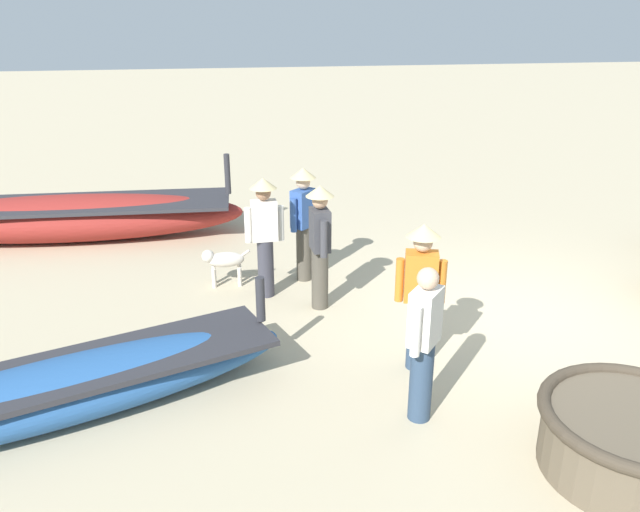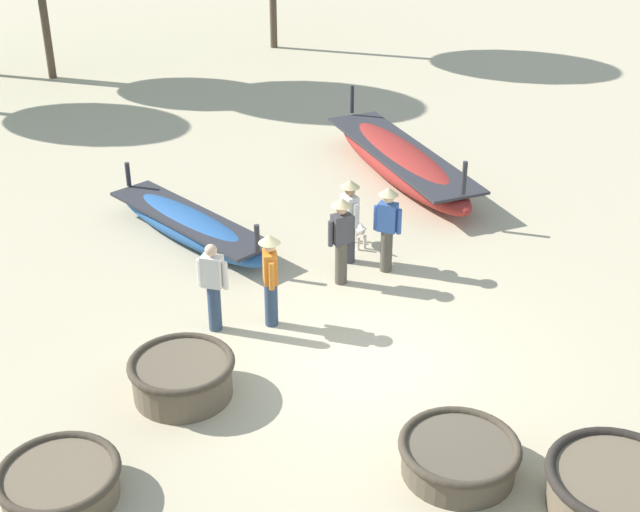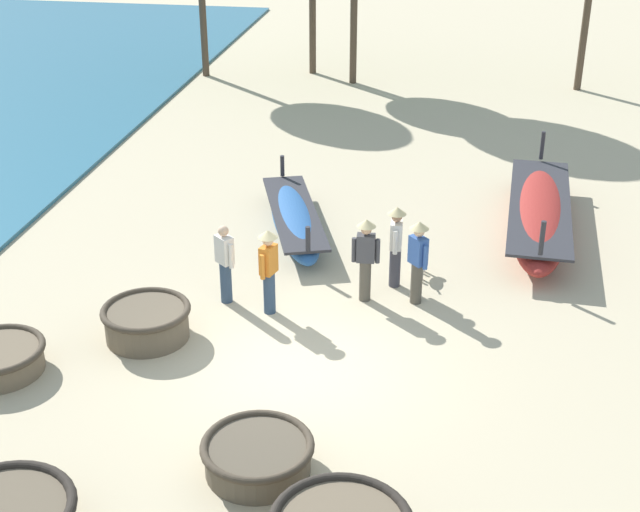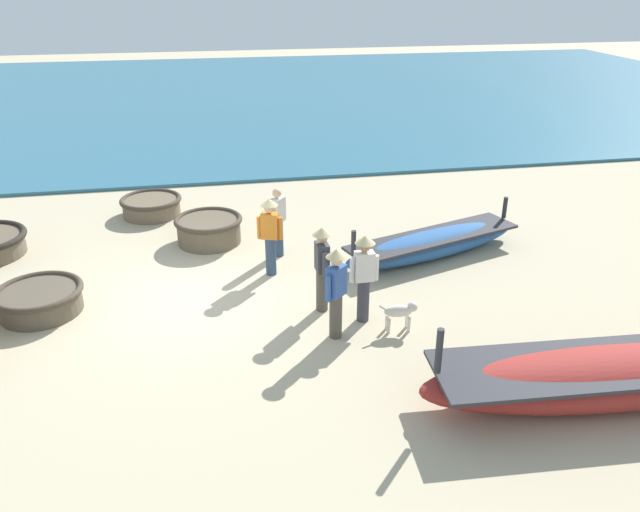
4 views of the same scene
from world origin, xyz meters
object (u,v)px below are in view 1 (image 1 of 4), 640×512
long_boat_green_hull (69,217)px  dog (223,261)px  coracle_beside_post (631,438)px  fisherman_with_hat (304,217)px  fisherman_by_coracle (424,341)px  long_boat_ochre_hull (64,389)px  fisherman_hauling (265,230)px  fisherman_standing_left (420,288)px  fisherman_standing_right (320,239)px

long_boat_green_hull → dog: (-2.45, -2.52, -0.03)m
coracle_beside_post → fisherman_with_hat: (4.58, 2.04, 0.63)m
fisherman_by_coracle → fisherman_with_hat: fisherman_with_hat is taller
dog → long_boat_ochre_hull: bearing=150.3°
fisherman_with_hat → fisherman_hauling: bearing=127.2°
long_boat_green_hull → fisherman_with_hat: fisherman_with_hat is taller
fisherman_standing_left → fisherman_hauling: (2.19, 1.42, 0.00)m
fisherman_standing_right → fisherman_by_coracle: fisherman_standing_right is taller
fisherman_standing_left → dog: 3.36m
coracle_beside_post → fisherman_with_hat: fisherman_with_hat is taller
fisherman_standing_right → dog: size_ratio=2.43×
fisherman_standing_left → fisherman_by_coracle: bearing=163.2°
long_boat_green_hull → fisherman_hauling: size_ratio=3.59×
coracle_beside_post → fisherman_standing_right: fisherman_standing_right is taller
fisherman_with_hat → fisherman_standing_left: bearing=-162.8°
fisherman_with_hat → dog: (0.00, 1.17, -0.59)m
fisherman_standing_left → dog: bearing=36.8°
fisherman_by_coracle → dog: (3.54, 1.71, -0.46)m
long_boat_green_hull → fisherman_standing_left: (-5.10, -4.50, 0.55)m
long_boat_green_hull → dog: size_ratio=8.75×
fisherman_standing_right → fisherman_standing_left: 1.84m
fisherman_standing_left → fisherman_standing_right: bearing=24.4°
long_boat_green_hull → long_boat_ochre_hull: bearing=-170.6°
fisherman_with_hat → long_boat_green_hull: bearing=56.4°
long_boat_ochre_hull → dog: size_ratio=6.67×
long_boat_ochre_hull → fisherman_standing_right: size_ratio=2.74×
coracle_beside_post → fisherman_by_coracle: (1.04, 1.50, 0.50)m
coracle_beside_post → fisherman_standing_left: bearing=32.4°
fisherman_with_hat → dog: size_ratio=2.43×
fisherman_hauling → fisherman_by_coracle: bearing=-159.5°
long_boat_ochre_hull → fisherman_by_coracle: fisherman_by_coracle is taller
fisherman_standing_right → fisherman_with_hat: (0.96, 0.06, 0.00)m
fisherman_standing_right → long_boat_ochre_hull: bearing=123.7°
long_boat_ochre_hull → fisherman_hauling: size_ratio=2.74×
fisherman_standing_right → fisherman_with_hat: size_ratio=1.00×
fisherman_standing_right → long_boat_green_hull: bearing=47.6°
fisherman_by_coracle → long_boat_green_hull: bearing=35.2°
fisherman_by_coracle → fisherman_standing_right: bearing=10.8°
coracle_beside_post → fisherman_with_hat: bearing=24.1°
fisherman_hauling → fisherman_by_coracle: fisherman_hauling is taller
long_boat_ochre_hull → dog: 3.31m
fisherman_standing_left → fisherman_hauling: 2.61m
fisherman_with_hat → long_boat_ochre_hull: bearing=135.7°
fisherman_standing_left → dog: (2.65, 1.98, -0.59)m
long_boat_green_hull → fisherman_standing_right: bearing=-132.4°
long_boat_ochre_hull → fisherman_standing_left: (0.23, -3.62, 0.66)m
fisherman_standing_left → fisherman_with_hat: 2.77m
fisherman_hauling → fisherman_standing_left: bearing=-147.0°
fisherman_standing_right → fisherman_hauling: bearing=52.5°
coracle_beside_post → dog: 5.59m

